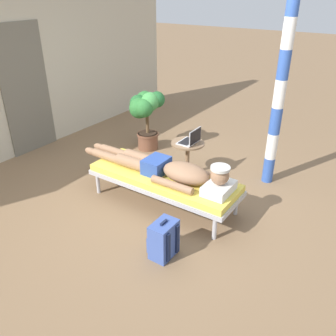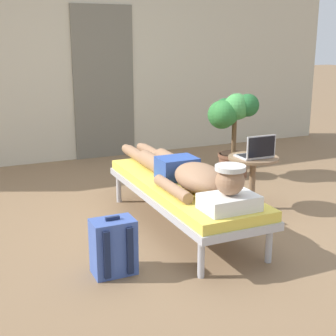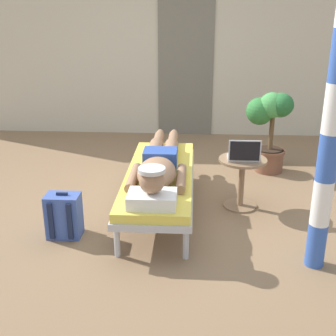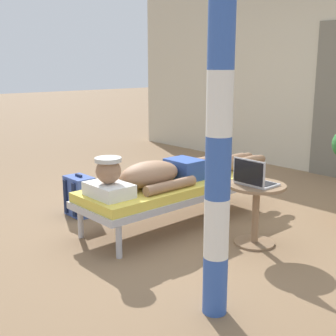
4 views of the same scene
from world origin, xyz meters
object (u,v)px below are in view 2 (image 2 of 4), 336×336
lounge_chair (182,190)px  backpack (113,247)px  potted_plant (232,120)px  side_table (253,174)px  laptop (257,152)px  person_reclining (187,173)px

lounge_chair → backpack: backpack is taller
lounge_chair → potted_plant: size_ratio=1.94×
side_table → laptop: size_ratio=1.69×
side_table → potted_plant: potted_plant is taller
person_reclining → laptop: size_ratio=7.00×
side_table → laptop: (-0.00, -0.05, 0.23)m
lounge_chair → side_table: (0.82, 0.14, 0.01)m
person_reclining → side_table: (0.82, 0.24, -0.16)m
side_table → laptop: 0.23m
lounge_chair → person_reclining: bearing=-90.0°
person_reclining → side_table: size_ratio=4.15×
person_reclining → potted_plant: bearing=46.4°
lounge_chair → person_reclining: 0.20m
backpack → laptop: bearing=21.8°
laptop → backpack: size_ratio=0.73×
side_table → potted_plant: size_ratio=0.52×
side_table → backpack: side_table is taller
person_reclining → backpack: (-0.81, -0.47, -0.32)m
side_table → backpack: size_ratio=1.23×
backpack → potted_plant: 2.75m
laptop → backpack: bearing=-158.2°
person_reclining → backpack: bearing=-150.1°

